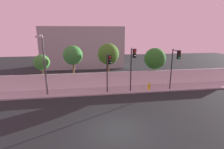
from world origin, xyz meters
name	(u,v)px	position (x,y,z in m)	size (l,w,h in m)	color
ground_plane	(117,131)	(0.00, 0.00, 0.00)	(80.00, 80.00, 0.00)	black
sidewalk	(104,91)	(0.00, 8.20, 0.07)	(36.00, 2.40, 0.15)	#A8A8A8
perimeter_wall	(103,80)	(0.00, 9.49, 1.05)	(36.00, 0.18, 1.80)	silver
traffic_light_left	(175,61)	(7.63, 6.77, 3.56)	(0.35, 1.70, 4.65)	black
traffic_light_center	(108,65)	(0.34, 6.94, 3.28)	(0.37, 1.34, 4.26)	black
traffic_light_right	(133,61)	(2.90, 6.89, 3.69)	(0.34, 1.49, 4.85)	black
street_lamp_curbside	(44,60)	(-6.11, 7.40, 3.93)	(0.63, 2.37, 6.25)	#4C4C51
fire_hydrant	(149,86)	(5.14, 7.63, 0.59)	(0.44, 0.26, 0.82)	gold
roadside_tree_leftmost	(42,63)	(-7.06, 10.37, 3.17)	(1.83, 1.83, 4.11)	brown
roadside_tree_midleft	(73,55)	(-3.46, 10.37, 3.94)	(2.30, 2.30, 5.12)	brown
roadside_tree_midright	(108,54)	(0.79, 10.37, 4.01)	(2.60, 2.60, 5.32)	brown
roadside_tree_rightmost	(155,59)	(6.81, 10.37, 3.31)	(2.72, 2.72, 4.68)	brown
low_building_distant	(83,47)	(-2.38, 23.49, 3.79)	(15.00, 6.00, 7.58)	gray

